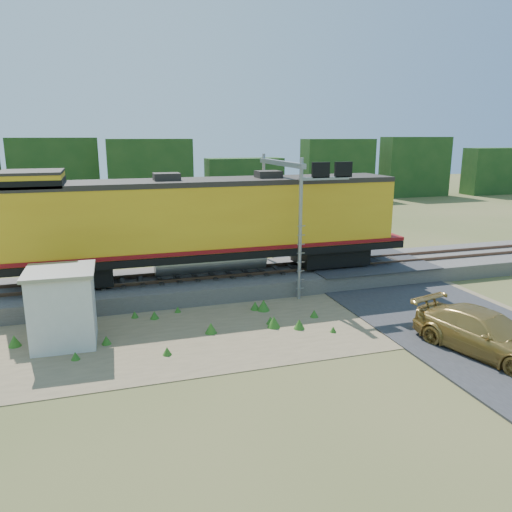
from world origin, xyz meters
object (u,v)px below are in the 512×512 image
object	(u,v)px
shed	(63,307)
car	(485,333)
signal_gantry	(291,190)
locomotive	(204,222)

from	to	relation	value
shed	car	distance (m)	15.83
car	signal_gantry	bearing A→B (deg)	94.75
shed	signal_gantry	size ratio (longest dim) A/B	0.43
shed	locomotive	bearing A→B (deg)	39.48
shed	signal_gantry	xyz separation A→B (m)	(11.00, 4.47, 3.65)
locomotive	car	bearing A→B (deg)	-52.42
locomotive	signal_gantry	xyz separation A→B (m)	(4.44, -0.66, 1.55)
locomotive	signal_gantry	bearing A→B (deg)	-8.44
signal_gantry	car	world-z (taller)	signal_gantry
locomotive	car	distance (m)	13.79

